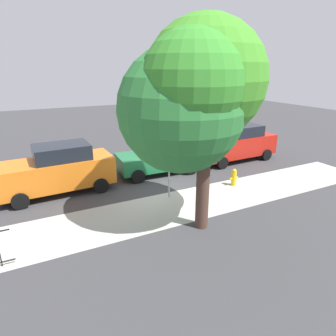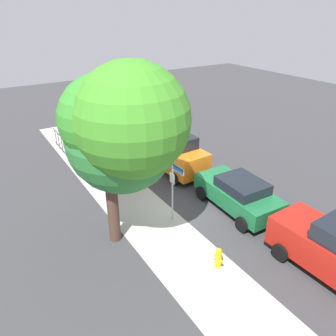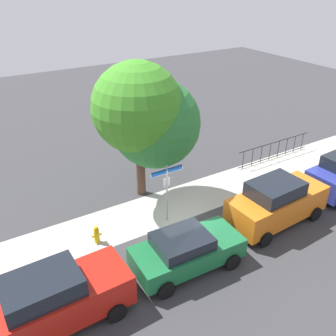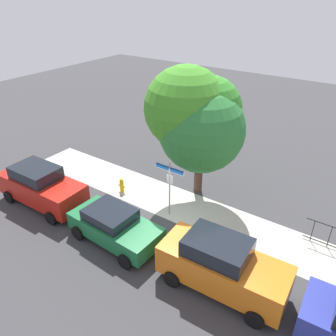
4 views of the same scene
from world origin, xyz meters
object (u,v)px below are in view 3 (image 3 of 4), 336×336
(car_green, at_px, (186,250))
(car_orange, at_px, (277,202))
(shade_tree, at_px, (147,113))
(street_sign, at_px, (167,182))
(car_red, at_px, (53,300))
(fire_hydrant, at_px, (97,234))

(car_green, height_order, car_orange, car_orange)
(shade_tree, distance_m, car_orange, 6.68)
(street_sign, relative_size, car_green, 0.67)
(shade_tree, bearing_deg, car_red, -141.08)
(street_sign, height_order, car_red, street_sign)
(car_red, xyz_separation_m, car_orange, (9.60, 0.28, 0.03))
(car_green, relative_size, fire_hydrant, 5.29)
(street_sign, xyz_separation_m, car_green, (-0.87, -2.82, -1.18))
(car_green, bearing_deg, shade_tree, 79.86)
(shade_tree, bearing_deg, car_green, -102.45)
(car_orange, bearing_deg, car_green, -178.73)
(shade_tree, xyz_separation_m, car_orange, (3.75, -4.44, -3.29))
(street_sign, xyz_separation_m, car_red, (-5.67, -2.79, -0.97))
(shade_tree, distance_m, car_green, 6.01)
(street_sign, height_order, shade_tree, shade_tree)
(shade_tree, relative_size, car_orange, 1.44)
(street_sign, relative_size, car_orange, 0.60)
(car_green, height_order, fire_hydrant, car_green)
(street_sign, height_order, car_orange, street_sign)
(shade_tree, height_order, car_red, shade_tree)
(street_sign, bearing_deg, car_green, -107.18)
(car_red, xyz_separation_m, car_green, (4.80, -0.02, -0.21))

